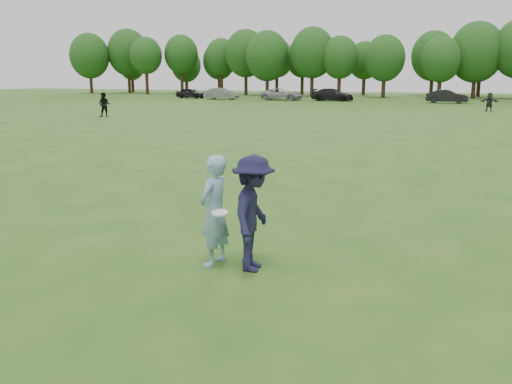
% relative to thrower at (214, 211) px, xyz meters
% --- Properties ---
extents(ground, '(200.00, 200.00, 0.00)m').
position_rel_thrower_xyz_m(ground, '(0.43, -0.00, -0.95)').
color(ground, '#265518').
rests_on(ground, ground).
extents(thrower, '(0.53, 0.74, 1.90)m').
position_rel_thrower_xyz_m(thrower, '(0.00, 0.00, 0.00)').
color(thrower, '#86B1CF').
rests_on(thrower, ground).
extents(defender, '(0.90, 1.35, 1.94)m').
position_rel_thrower_xyz_m(defender, '(0.70, 0.02, 0.02)').
color(defender, '#191937').
rests_on(defender, ground).
extents(player_far_a, '(1.11, 0.98, 1.90)m').
position_rel_thrower_xyz_m(player_far_a, '(-22.91, 27.02, 0.00)').
color(player_far_a, black).
rests_on(player_far_a, ground).
extents(player_far_d, '(1.62, 0.67, 1.70)m').
position_rel_thrower_xyz_m(player_far_d, '(4.94, 45.44, -0.10)').
color(player_far_d, black).
rests_on(player_far_d, ground).
extents(car_a, '(4.30, 1.93, 1.43)m').
position_rel_thrower_xyz_m(car_a, '(-33.80, 60.66, -0.23)').
color(car_a, black).
rests_on(car_a, ground).
extents(car_b, '(4.69, 1.76, 1.53)m').
position_rel_thrower_xyz_m(car_b, '(-28.05, 58.60, -0.18)').
color(car_b, slate).
rests_on(car_b, ground).
extents(car_c, '(5.51, 2.61, 1.52)m').
position_rel_thrower_xyz_m(car_c, '(-19.82, 59.75, -0.19)').
color(car_c, '#9E9EA3').
rests_on(car_c, ground).
extents(car_d, '(5.50, 2.54, 1.56)m').
position_rel_thrower_xyz_m(car_d, '(-13.19, 60.18, -0.17)').
color(car_d, black).
rests_on(car_d, ground).
extents(car_f, '(4.71, 1.65, 1.55)m').
position_rel_thrower_xyz_m(car_f, '(0.61, 59.71, -0.17)').
color(car_f, black).
rests_on(car_f, ground).
extents(disc_in_play, '(0.32, 0.32, 0.09)m').
position_rel_thrower_xyz_m(disc_in_play, '(0.26, -0.32, 0.07)').
color(disc_in_play, white).
rests_on(disc_in_play, ground).
extents(treeline, '(130.35, 18.39, 11.74)m').
position_rel_thrower_xyz_m(treeline, '(3.24, 76.89, 5.31)').
color(treeline, '#332114').
rests_on(treeline, ground).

